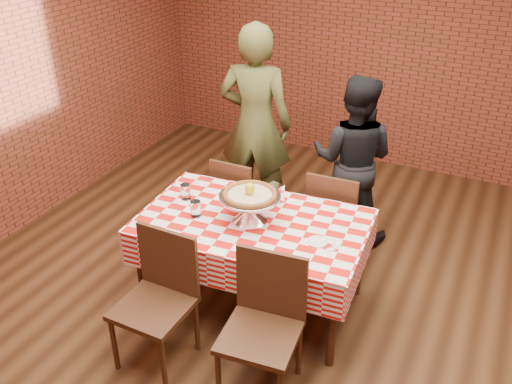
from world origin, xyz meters
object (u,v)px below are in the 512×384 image
at_px(chair_near_right, 260,333).
at_px(chair_far_right, 335,216).
at_px(pizza, 250,195).
at_px(chair_near_left, 153,306).
at_px(water_glass_left, 196,209).
at_px(table, 253,263).
at_px(pizza_stand, 250,208).
at_px(water_glass_right, 186,192).
at_px(chair_far_left, 240,200).
at_px(diner_black, 353,160).
at_px(diner_olive, 255,125).
at_px(condiment_caddy, 275,194).

distance_m(chair_near_right, chair_far_right, 1.56).
bearing_deg(pizza, chair_near_left, -110.63).
distance_m(water_glass_left, chair_near_right, 1.08).
height_order(table, pizza_stand, pizza_stand).
xyz_separation_m(pizza_stand, chair_near_left, (-0.31, -0.82, -0.39)).
distance_m(water_glass_left, water_glass_right, 0.27).
distance_m(chair_far_left, diner_black, 1.05).
bearing_deg(chair_near_right, diner_black, 85.88).
bearing_deg(diner_olive, water_glass_left, 87.16).
xyz_separation_m(water_glass_left, chair_near_left, (0.07, -0.69, -0.35)).
relative_size(pizza_stand, water_glass_right, 3.72).
xyz_separation_m(chair_near_right, chair_far_left, (-0.90, 1.47, -0.04)).
xyz_separation_m(chair_near_right, diner_olive, (-1.00, 1.99, 0.47)).
height_order(pizza_stand, chair_far_left, pizza_stand).
relative_size(chair_near_left, chair_near_right, 0.99).
relative_size(pizza_stand, water_glass_left, 3.72).
bearing_deg(chair_far_right, water_glass_right, 34.75).
height_order(table, diner_olive, diner_olive).
xyz_separation_m(condiment_caddy, diner_olive, (-0.62, 0.94, 0.11)).
distance_m(condiment_caddy, chair_near_right, 1.17).
bearing_deg(diner_black, pizza_stand, 70.28).
bearing_deg(water_glass_left, chair_far_right, 50.16).
relative_size(chair_near_left, diner_black, 0.61).
xyz_separation_m(table, water_glass_right, (-0.60, 0.06, 0.44)).
bearing_deg(pizza, chair_far_left, 122.19).
relative_size(pizza_stand, chair_far_left, 0.52).
height_order(table, chair_near_left, chair_near_left).
bearing_deg(water_glass_left, chair_far_left, 95.21).
relative_size(chair_far_right, diner_olive, 0.48).
xyz_separation_m(water_glass_left, diner_black, (0.76, 1.39, -0.05)).
bearing_deg(pizza_stand, chair_far_right, 63.91).
bearing_deg(diner_olive, pizza_stand, 103.92).
relative_size(pizza, chair_near_right, 0.41).
bearing_deg(pizza_stand, chair_near_right, -59.56).
xyz_separation_m(water_glass_left, chair_far_left, (-0.08, 0.85, -0.39)).
bearing_deg(chair_far_right, table, 62.29).
distance_m(chair_far_right, diner_black, 0.56).
height_order(pizza, chair_far_right, pizza).
bearing_deg(chair_far_left, condiment_caddy, 140.72).
relative_size(water_glass_left, diner_black, 0.08).
bearing_deg(chair_near_left, chair_far_left, 96.56).
xyz_separation_m(pizza_stand, water_glass_right, (-0.58, 0.06, -0.04)).
bearing_deg(water_glass_left, diner_olive, 97.55).
bearing_deg(diner_black, condiment_caddy, 68.70).
height_order(pizza_stand, condiment_caddy, pizza_stand).
xyz_separation_m(pizza_stand, pizza, (0.00, 0.00, 0.11)).
xyz_separation_m(water_glass_left, water_glass_right, (-0.20, 0.18, 0.00)).
bearing_deg(chair_near_right, chair_far_right, 85.60).
xyz_separation_m(pizza_stand, diner_olive, (-0.56, 1.25, 0.08)).
relative_size(table, pizza_stand, 3.59).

